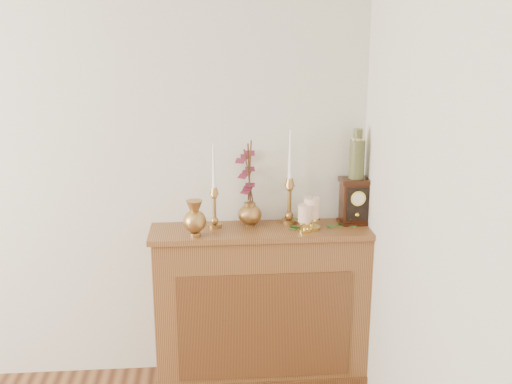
{
  "coord_description": "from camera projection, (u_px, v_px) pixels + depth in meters",
  "views": [
    {
      "loc": [
        1.12,
        -1.03,
        2.01
      ],
      "look_at": [
        1.36,
        2.05,
        1.15
      ],
      "focal_mm": 42.0,
      "sensor_mm": 36.0,
      "label": 1
    }
  ],
  "objects": [
    {
      "name": "ginger_jar",
      "position": [
        247.0,
        186.0,
        3.35
      ],
      "size": [
        0.2,
        0.22,
        0.49
      ],
      "rotation": [
        0.0,
        0.0,
        -0.36
      ],
      "color": "#A27940",
      "rests_on": "console_shelf"
    },
    {
      "name": "console_shelf",
      "position": [
        262.0,
        309.0,
        3.45
      ],
      "size": [
        1.24,
        0.34,
        0.93
      ],
      "color": "brown",
      "rests_on": "ground"
    },
    {
      "name": "pillar_candle_right",
      "position": [
        305.0,
        217.0,
        3.25
      ],
      "size": [
        0.08,
        0.08,
        0.16
      ],
      "rotation": [
        0.0,
        0.0,
        -0.16
      ],
      "color": "gold",
      "rests_on": "console_shelf"
    },
    {
      "name": "ivy_garland",
      "position": [
        316.0,
        224.0,
        3.35
      ],
      "size": [
        0.34,
        0.18,
        0.07
      ],
      "rotation": [
        0.0,
        0.0,
        -0.03
      ],
      "color": "#345E23",
      "rests_on": "console_shelf"
    },
    {
      "name": "bud_vase",
      "position": [
        195.0,
        219.0,
        3.17
      ],
      "size": [
        0.12,
        0.12,
        0.2
      ],
      "rotation": [
        0.0,
        0.0,
        0.04
      ],
      "color": "#A27940",
      "rests_on": "console_shelf"
    },
    {
      "name": "mantel_clock",
      "position": [
        355.0,
        201.0,
        3.37
      ],
      "size": [
        0.18,
        0.13,
        0.26
      ],
      "rotation": [
        0.0,
        0.0,
        0.04
      ],
      "color": "black",
      "rests_on": "console_shelf"
    },
    {
      "name": "candlestick_left",
      "position": [
        214.0,
        201.0,
        3.3
      ],
      "size": [
        0.08,
        0.08,
        0.47
      ],
      "rotation": [
        0.0,
        0.0,
        -0.01
      ],
      "color": "#A27940",
      "rests_on": "console_shelf"
    },
    {
      "name": "ceramic_vase",
      "position": [
        357.0,
        156.0,
        3.3
      ],
      "size": [
        0.09,
        0.09,
        0.28
      ],
      "rotation": [
        0.0,
        0.0,
        0.04
      ],
      "color": "#172F22",
      "rests_on": "mantel_clock"
    },
    {
      "name": "candlestick_center",
      "position": [
        290.0,
        193.0,
        3.36
      ],
      "size": [
        0.09,
        0.09,
        0.54
      ],
      "rotation": [
        0.0,
        0.0,
        -0.41
      ],
      "color": "#A27940",
      "rests_on": "console_shelf"
    },
    {
      "name": "pillar_candle_left",
      "position": [
        312.0,
        212.0,
        3.28
      ],
      "size": [
        0.1,
        0.1,
        0.19
      ],
      "rotation": [
        0.0,
        0.0,
        0.41
      ],
      "color": "gold",
      "rests_on": "console_shelf"
    }
  ]
}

